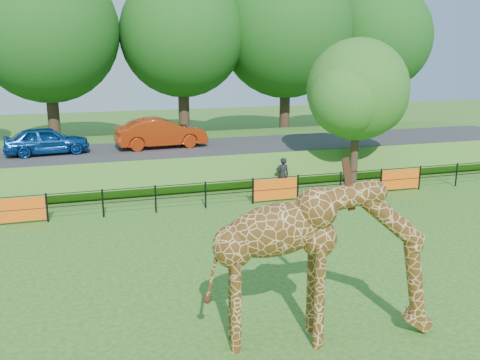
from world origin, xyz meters
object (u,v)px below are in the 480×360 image
(giraffe, at_px, (324,262))
(visitor, at_px, (283,175))
(car_red, at_px, (161,133))
(car_blue, at_px, (47,140))
(tree_east, at_px, (359,93))

(giraffe, relative_size, visitor, 3.19)
(car_red, xyz_separation_m, visitor, (4.57, -5.03, -1.37))
(giraffe, xyz_separation_m, car_red, (-0.75, 16.93, 0.36))
(car_blue, xyz_separation_m, visitor, (9.99, -4.81, -1.28))
(giraffe, xyz_separation_m, car_blue, (-6.17, 16.71, 0.27))
(car_blue, distance_m, tree_east, 14.63)
(car_red, height_order, tree_east, tree_east)
(car_blue, height_order, tree_east, tree_east)
(car_red, distance_m, visitor, 6.93)
(visitor, height_order, tree_east, tree_east)
(giraffe, distance_m, tree_east, 14.50)
(car_red, xyz_separation_m, tree_east, (8.30, -4.80, 2.12))
(giraffe, height_order, car_blue, giraffe)
(car_red, height_order, visitor, car_red)
(giraffe, bearing_deg, car_red, 103.44)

